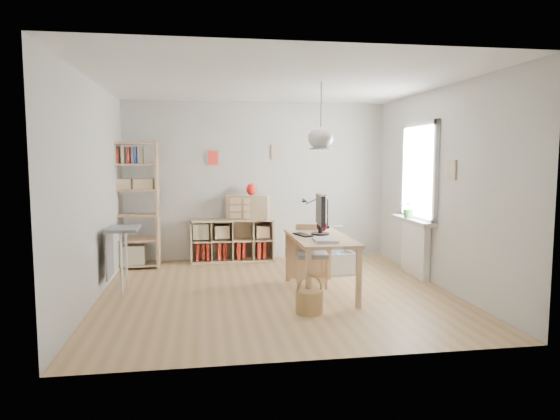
{
  "coord_description": "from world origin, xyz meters",
  "views": [
    {
      "loc": [
        -0.93,
        -6.33,
        1.76
      ],
      "look_at": [
        0.1,
        0.3,
        1.05
      ],
      "focal_mm": 32.0,
      "sensor_mm": 36.0,
      "label": 1
    }
  ],
  "objects": [
    {
      "name": "keyboard",
      "position": [
        0.35,
        -0.05,
        0.76
      ],
      "size": [
        0.22,
        0.36,
        0.02
      ],
      "primitive_type": "cube",
      "rotation": [
        0.0,
        0.0,
        0.29
      ],
      "color": "black",
      "rests_on": "desk"
    },
    {
      "name": "monitor",
      "position": [
        0.59,
        -0.01,
        1.05
      ],
      "size": [
        0.24,
        0.6,
        0.53
      ],
      "rotation": [
        0.0,
        0.0,
        -0.11
      ],
      "color": "black",
      "rests_on": "desk"
    },
    {
      "name": "ground",
      "position": [
        0.0,
        0.0,
        0.0
      ],
      "size": [
        4.5,
        4.5,
        0.0
      ],
      "primitive_type": "plane",
      "color": "tan",
      "rests_on": "ground"
    },
    {
      "name": "drawer_chest",
      "position": [
        -0.18,
        2.04,
        0.92
      ],
      "size": [
        0.76,
        0.5,
        0.4
      ],
      "primitive_type": "cube",
      "rotation": [
        0.0,
        0.0,
        -0.27
      ],
      "color": "tan",
      "rests_on": "cube_shelf"
    },
    {
      "name": "window_unit",
      "position": [
        2.23,
        0.6,
        1.55
      ],
      "size": [
        0.07,
        1.16,
        1.46
      ],
      "color": "white",
      "rests_on": "ground"
    },
    {
      "name": "task_lamp",
      "position": [
        0.61,
        0.46,
        1.06
      ],
      "size": [
        0.42,
        0.16,
        0.45
      ],
      "color": "black",
      "rests_on": "desk"
    },
    {
      "name": "potted_plant",
      "position": [
        2.12,
        0.69,
        1.01
      ],
      "size": [
        0.32,
        0.3,
        0.29
      ],
      "primitive_type": "imported",
      "rotation": [
        0.0,
        0.0,
        -0.32
      ],
      "color": "#255D22",
      "rests_on": "windowsill"
    },
    {
      "name": "side_table",
      "position": [
        -2.04,
        0.35,
        0.67
      ],
      "size": [
        0.4,
        0.55,
        0.85
      ],
      "color": "gray",
      "rests_on": "ground"
    },
    {
      "name": "room_shell",
      "position": [
        0.55,
        -0.15,
        2.0
      ],
      "size": [
        4.5,
        4.5,
        4.5
      ],
      "color": "silver",
      "rests_on": "ground"
    },
    {
      "name": "cube_shelf",
      "position": [
        -0.47,
        2.08,
        0.3
      ],
      "size": [
        1.4,
        0.38,
        0.72
      ],
      "color": "tan",
      "rests_on": "ground"
    },
    {
      "name": "red_vase",
      "position": [
        -0.12,
        2.04,
        1.22
      ],
      "size": [
        0.17,
        0.17,
        0.2
      ],
      "primitive_type": "ellipsoid",
      "color": "maroon",
      "rests_on": "drawer_chest"
    },
    {
      "name": "storage_chest",
      "position": [
        0.98,
        0.96,
        0.22
      ],
      "size": [
        0.74,
        0.81,
        0.69
      ],
      "rotation": [
        0.0,
        0.0,
        0.14
      ],
      "color": "silver",
      "rests_on": "ground"
    },
    {
      "name": "tall_bookshelf",
      "position": [
        -2.04,
        1.8,
        1.09
      ],
      "size": [
        0.8,
        0.38,
        2.0
      ],
      "color": "#DAA97D",
      "rests_on": "ground"
    },
    {
      "name": "radiator",
      "position": [
        2.19,
        0.6,
        0.4
      ],
      "size": [
        0.1,
        0.8,
        0.8
      ],
      "primitive_type": "cube",
      "color": "white",
      "rests_on": "ground"
    },
    {
      "name": "wicker_basket",
      "position": [
        0.24,
        -0.94,
        0.14
      ],
      "size": [
        0.32,
        0.32,
        0.44
      ],
      "rotation": [
        0.0,
        0.0,
        0.26
      ],
      "color": "#A47E4A",
      "rests_on": "ground"
    },
    {
      "name": "windowsill",
      "position": [
        2.14,
        0.6,
        0.83
      ],
      "size": [
        0.22,
        1.2,
        0.06
      ],
      "primitive_type": "cube",
      "color": "silver",
      "rests_on": "radiator"
    },
    {
      "name": "paper_tray",
      "position": [
        0.52,
        -0.56,
        0.77
      ],
      "size": [
        0.28,
        0.34,
        0.03
      ],
      "primitive_type": "cube",
      "rotation": [
        0.0,
        0.0,
        -0.03
      ],
      "color": "silver",
      "rests_on": "desk"
    },
    {
      "name": "yarn_ball",
      "position": [
        0.67,
        0.25,
        0.82
      ],
      "size": [
        0.14,
        0.14,
        0.14
      ],
      "primitive_type": "sphere",
      "color": "#4A0919",
      "rests_on": "desk"
    },
    {
      "name": "desk",
      "position": [
        0.55,
        -0.15,
        0.66
      ],
      "size": [
        0.7,
        1.5,
        0.75
      ],
      "color": "#DAA97D",
      "rests_on": "ground"
    },
    {
      "name": "chair",
      "position": [
        0.53,
        0.28,
        0.48
      ],
      "size": [
        0.44,
        0.44,
        0.84
      ],
      "rotation": [
        0.0,
        0.0,
        -0.09
      ],
      "color": "gray",
      "rests_on": "ground"
    }
  ]
}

